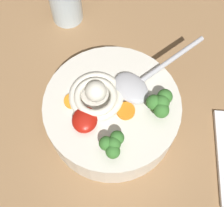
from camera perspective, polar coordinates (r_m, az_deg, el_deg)
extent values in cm
cube|color=#936D47|center=(54.92, -2.17, -0.29)|extent=(105.30, 105.30, 3.17)
cylinder|color=silver|center=(48.98, 0.00, -1.66)|extent=(20.89, 20.89, 6.46)
cylinder|color=olive|center=(48.75, 0.00, -1.53)|extent=(18.38, 18.38, 5.95)
torus|color=silver|center=(46.03, -2.77, 1.37)|extent=(8.23, 8.23, 1.14)
torus|color=silver|center=(45.02, -3.36, 1.34)|extent=(8.82, 8.82, 1.02)
sphere|color=silver|center=(44.73, -2.86, 2.24)|extent=(3.19, 3.19, 3.19)
ellipsoid|color=#B7B7BC|center=(46.48, 3.56, 2.92)|extent=(7.38, 7.33, 1.60)
cylinder|color=#B7B7BC|center=(49.57, 10.31, 7.55)|extent=(10.95, 11.39, 0.80)
ellipsoid|color=#B2190F|center=(44.14, -5.05, -3.00)|extent=(4.09, 3.68, 1.84)
cylinder|color=#7A9E60|center=(42.93, 0.29, -8.09)|extent=(1.02, 1.02, 1.09)
sphere|color=#38752D|center=(41.46, 0.30, -7.43)|extent=(2.00, 2.00, 2.00)
sphere|color=#38752D|center=(41.33, 0.16, -8.82)|extent=(2.00, 2.00, 2.00)
sphere|color=#38752D|center=(41.84, 0.92, -6.34)|extent=(2.00, 2.00, 2.00)
sphere|color=#38752D|center=(41.64, -1.08, -7.36)|extent=(2.00, 2.00, 2.00)
cylinder|color=#7A9E60|center=(45.63, 8.86, -0.77)|extent=(1.14, 1.14, 1.22)
sphere|color=#38752D|center=(44.09, 9.17, 0.19)|extent=(2.24, 2.24, 2.24)
sphere|color=#38752D|center=(43.78, 9.09, -1.24)|extent=(2.24, 2.24, 2.24)
sphere|color=#38752D|center=(44.69, 9.71, 1.25)|extent=(2.24, 2.24, 2.24)
sphere|color=#38752D|center=(44.12, 7.70, 0.23)|extent=(2.24, 2.24, 2.24)
cylinder|color=orange|center=(46.33, -7.39, 0.46)|extent=(2.38, 2.38, 0.54)
cylinder|color=orange|center=(45.23, 2.55, -1.37)|extent=(2.73, 2.73, 0.64)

